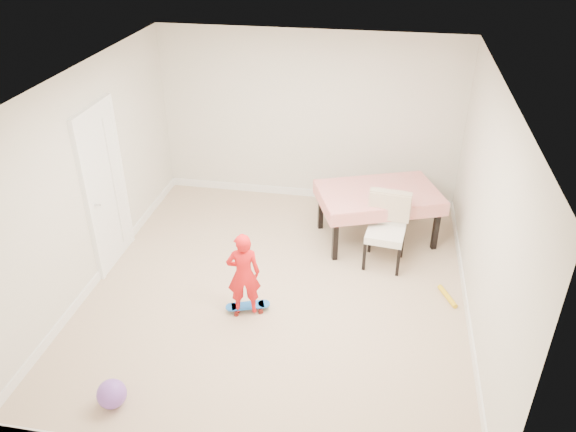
% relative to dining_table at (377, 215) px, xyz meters
% --- Properties ---
extents(ground, '(5.00, 5.00, 0.00)m').
position_rel_dining_table_xyz_m(ground, '(-1.12, -1.43, -0.37)').
color(ground, tan).
rests_on(ground, ground).
extents(ceiling, '(4.50, 5.00, 0.04)m').
position_rel_dining_table_xyz_m(ceiling, '(-1.12, -1.43, 2.21)').
color(ceiling, silver).
rests_on(ceiling, wall_back).
extents(wall_back, '(4.50, 0.04, 2.60)m').
position_rel_dining_table_xyz_m(wall_back, '(-1.12, 1.05, 0.93)').
color(wall_back, beige).
rests_on(wall_back, ground).
extents(wall_front, '(4.50, 0.04, 2.60)m').
position_rel_dining_table_xyz_m(wall_front, '(-1.12, -3.91, 0.93)').
color(wall_front, beige).
rests_on(wall_front, ground).
extents(wall_left, '(0.04, 5.00, 2.60)m').
position_rel_dining_table_xyz_m(wall_left, '(-3.35, -1.43, 0.93)').
color(wall_left, beige).
rests_on(wall_left, ground).
extents(wall_right, '(0.04, 5.00, 2.60)m').
position_rel_dining_table_xyz_m(wall_right, '(1.11, -1.43, 0.93)').
color(wall_right, beige).
rests_on(wall_right, ground).
extents(door, '(0.11, 0.94, 2.11)m').
position_rel_dining_table_xyz_m(door, '(-3.35, -1.13, 0.65)').
color(door, white).
rests_on(door, ground).
extents(baseboard_back, '(4.50, 0.02, 0.12)m').
position_rel_dining_table_xyz_m(baseboard_back, '(-1.12, 1.06, -0.31)').
color(baseboard_back, white).
rests_on(baseboard_back, ground).
extents(baseboard_left, '(0.02, 5.00, 0.12)m').
position_rel_dining_table_xyz_m(baseboard_left, '(-3.36, -1.43, -0.31)').
color(baseboard_left, white).
rests_on(baseboard_left, ground).
extents(baseboard_right, '(0.02, 5.00, 0.12)m').
position_rel_dining_table_xyz_m(baseboard_right, '(1.12, -1.43, -0.31)').
color(baseboard_right, white).
rests_on(baseboard_right, ground).
extents(dining_table, '(1.83, 1.49, 0.74)m').
position_rel_dining_table_xyz_m(dining_table, '(0.00, 0.00, 0.00)').
color(dining_table, red).
rests_on(dining_table, ground).
extents(dining_chair, '(0.59, 0.66, 0.97)m').
position_rel_dining_table_xyz_m(dining_chair, '(0.13, -0.61, 0.11)').
color(dining_chair, silver).
rests_on(dining_chair, ground).
extents(skateboard, '(0.55, 0.35, 0.08)m').
position_rel_dining_table_xyz_m(skateboard, '(-1.38, -1.86, -0.33)').
color(skateboard, blue).
rests_on(skateboard, ground).
extents(child, '(0.43, 0.34, 1.03)m').
position_rel_dining_table_xyz_m(child, '(-1.40, -1.90, 0.15)').
color(child, red).
rests_on(child, ground).
extents(balloon, '(0.28, 0.28, 0.28)m').
position_rel_dining_table_xyz_m(balloon, '(-2.31, -3.43, -0.23)').
color(balloon, purple).
rests_on(balloon, ground).
extents(foam_toy, '(0.22, 0.39, 0.06)m').
position_rel_dining_table_xyz_m(foam_toy, '(0.92, -1.21, -0.34)').
color(foam_toy, yellow).
rests_on(foam_toy, ground).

